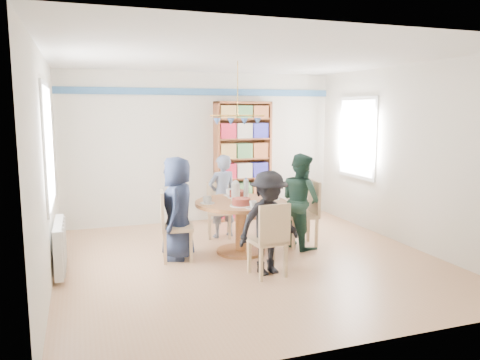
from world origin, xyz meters
name	(u,v)px	position (x,y,z in m)	size (l,w,h in m)	color
ground	(250,260)	(0.00, 0.00, 0.00)	(5.00, 5.00, 0.00)	tan
room_shell	(213,136)	(-0.26, 0.87, 1.65)	(5.00, 5.00, 5.00)	white
radiator	(60,246)	(-2.42, 0.30, 0.35)	(0.12, 1.00, 0.60)	silver
dining_table	(241,215)	(0.00, 0.37, 0.56)	(1.30, 1.30, 0.75)	#995532
chair_left	(171,222)	(-1.00, 0.35, 0.53)	(0.48, 0.48, 0.96)	tan
chair_right	(307,210)	(1.06, 0.40, 0.54)	(0.49, 0.49, 0.99)	tan
chair_far	(219,207)	(-0.04, 1.35, 0.48)	(0.46, 0.46, 0.87)	tan
chair_near	(270,237)	(0.01, -0.70, 0.51)	(0.44, 0.44, 0.93)	tan
person_left	(177,208)	(-0.90, 0.41, 0.70)	(0.69, 0.45, 1.41)	#1C243E
person_right	(301,201)	(0.93, 0.34, 0.70)	(0.68, 0.53, 1.41)	#193227
person_far	(222,196)	(0.00, 1.26, 0.67)	(0.49, 0.32, 1.33)	gray
person_near	(269,223)	(0.04, -0.57, 0.65)	(0.84, 0.48, 1.30)	black
bookshelf	(243,162)	(0.72, 2.34, 1.07)	(1.04, 0.31, 2.18)	brown
tableware	(239,196)	(-0.02, 0.40, 0.82)	(1.19, 1.19, 0.31)	white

